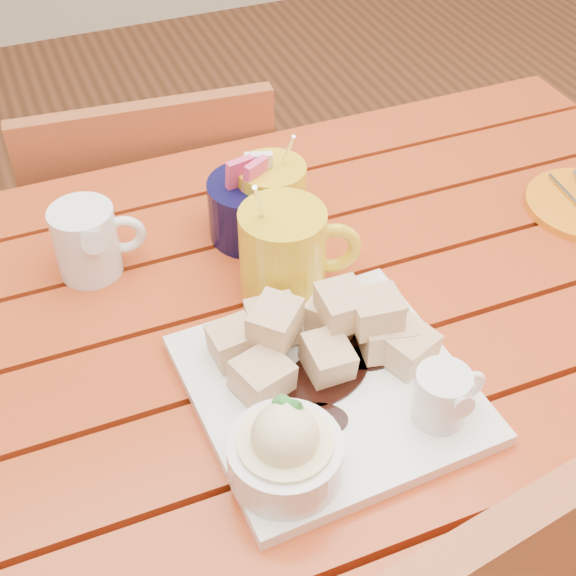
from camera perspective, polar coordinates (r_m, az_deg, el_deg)
name	(u,v)px	position (r m, az deg, el deg)	size (l,w,h in m)	color
table	(298,388)	(0.99, 0.73, -7.15)	(1.20, 0.79, 0.75)	#953613
dessert_plate	(324,387)	(0.81, 2.60, -7.04)	(0.28, 0.28, 0.11)	white
coffee_mug_left	(269,199)	(1.01, -1.33, 6.38)	(0.12, 0.09, 0.15)	gold
coffee_mug_right	(286,251)	(0.92, -0.18, 2.66)	(0.14, 0.10, 0.17)	gold
cream_pitcher	(88,240)	(0.98, -14.03, 3.36)	(0.11, 0.09, 0.09)	white
sugar_caddy	(251,207)	(1.01, -2.65, 5.76)	(0.11, 0.11, 0.12)	black
chair_far	(157,255)	(1.48, -9.30, 2.35)	(0.42, 0.42, 0.82)	brown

